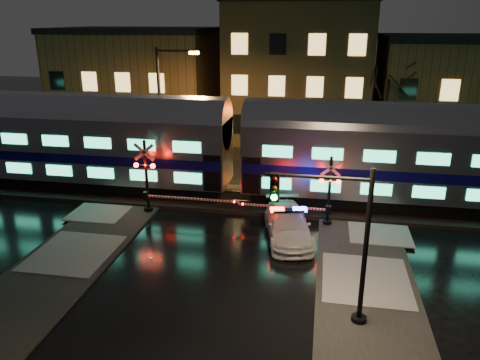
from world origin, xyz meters
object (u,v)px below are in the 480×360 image
crossing_signal_left (153,184)px  traffic_light (338,244)px  crossing_signal_right (322,198)px  streetlight (164,104)px  police_car (288,225)px

crossing_signal_left → traffic_light: 12.79m
crossing_signal_right → crossing_signal_left: crossing_signal_left is taller
crossing_signal_left → traffic_light: size_ratio=1.01×
traffic_light → streetlight: 18.73m
police_car → traffic_light: size_ratio=0.92×
streetlight → police_car: bearing=-43.3°
traffic_light → crossing_signal_right: bearing=83.3°
traffic_light → crossing_signal_left: bearing=128.9°
crossing_signal_left → streetlight: 7.57m
crossing_signal_right → traffic_light: 8.37m
crossing_signal_right → crossing_signal_left: (-9.11, 0.01, 0.17)m
crossing_signal_left → traffic_light: bearing=-40.3°
crossing_signal_right → traffic_light: (0.59, -8.21, 1.54)m
crossing_signal_right → traffic_light: size_ratio=0.91×
traffic_light → streetlight: bearing=116.0°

